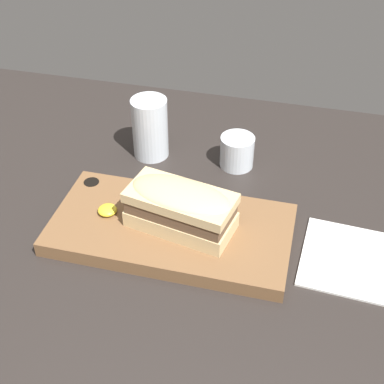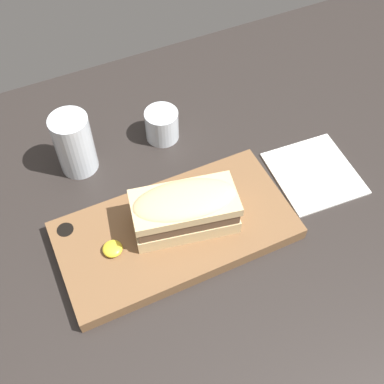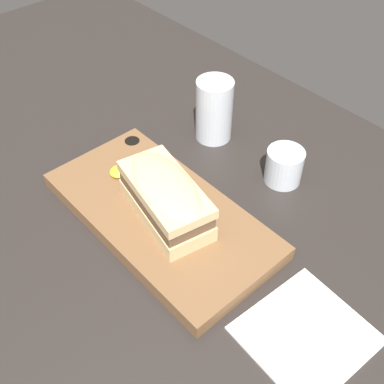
{
  "view_description": "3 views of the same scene",
  "coord_description": "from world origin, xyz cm",
  "px_view_note": "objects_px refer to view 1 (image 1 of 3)",
  "views": [
    {
      "loc": [
        24.04,
        -58.75,
        64.07
      ],
      "look_at": [
        7.65,
        6.65,
        9.17
      ],
      "focal_mm": 50.0,
      "sensor_mm": 36.0,
      "label": 1
    },
    {
      "loc": [
        -10.87,
        -37.33,
        72.69
      ],
      "look_at": [
        8.86,
        5.1,
        9.79
      ],
      "focal_mm": 45.0,
      "sensor_mm": 36.0,
      "label": 2
    },
    {
      "loc": [
        47.7,
        -28.29,
        60.93
      ],
      "look_at": [
        8.44,
        7.02,
        8.53
      ],
      "focal_mm": 45.0,
      "sensor_mm": 36.0,
      "label": 3
    }
  ],
  "objects_px": {
    "sandwich": "(181,206)",
    "napkin": "(349,260)",
    "water_glass": "(150,132)",
    "serving_board": "(171,229)",
    "wine_glass": "(237,153)"
  },
  "relations": [
    {
      "from": "sandwich",
      "to": "napkin",
      "type": "height_order",
      "value": "sandwich"
    },
    {
      "from": "sandwich",
      "to": "wine_glass",
      "type": "bearing_deg",
      "value": 76.89
    },
    {
      "from": "serving_board",
      "to": "wine_glass",
      "type": "relative_size",
      "value": 6.02
    },
    {
      "from": "serving_board",
      "to": "water_glass",
      "type": "height_order",
      "value": "water_glass"
    },
    {
      "from": "sandwich",
      "to": "water_glass",
      "type": "height_order",
      "value": "water_glass"
    },
    {
      "from": "water_glass",
      "to": "wine_glass",
      "type": "height_order",
      "value": "water_glass"
    },
    {
      "from": "water_glass",
      "to": "serving_board",
      "type": "bearing_deg",
      "value": -64.84
    },
    {
      "from": "water_glass",
      "to": "wine_glass",
      "type": "relative_size",
      "value": 1.87
    },
    {
      "from": "serving_board",
      "to": "water_glass",
      "type": "relative_size",
      "value": 3.23
    },
    {
      "from": "water_glass",
      "to": "napkin",
      "type": "distance_m",
      "value": 0.45
    },
    {
      "from": "sandwich",
      "to": "napkin",
      "type": "distance_m",
      "value": 0.28
    },
    {
      "from": "napkin",
      "to": "water_glass",
      "type": "bearing_deg",
      "value": 152.44
    },
    {
      "from": "wine_glass",
      "to": "water_glass",
      "type": "bearing_deg",
      "value": -178.45
    },
    {
      "from": "sandwich",
      "to": "serving_board",
      "type": "bearing_deg",
      "value": 177.41
    },
    {
      "from": "sandwich",
      "to": "napkin",
      "type": "xyz_separation_m",
      "value": [
        0.27,
        0.01,
        -0.07
      ]
    }
  ]
}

